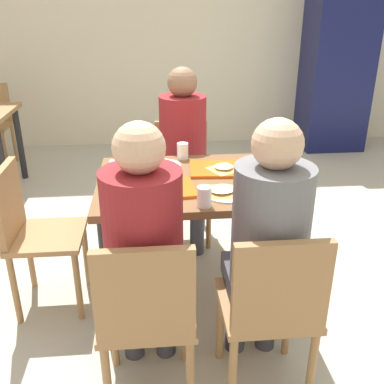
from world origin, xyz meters
name	(u,v)px	position (x,y,z in m)	size (l,w,h in m)	color
ground_plane	(192,295)	(0.00, 0.00, -0.01)	(10.00, 10.00, 0.02)	#B2AD9E
back_wall	(166,25)	(0.00, 3.20, 1.40)	(10.00, 0.10, 2.80)	beige
main_table	(192,197)	(0.00, 0.00, 0.65)	(1.04, 0.82, 0.76)	brown
chair_near_left	(146,313)	(-0.26, -0.79, 0.51)	(0.40, 0.40, 0.86)	#9E7247
chair_near_right	(272,305)	(0.26, -0.79, 0.51)	(0.40, 0.40, 0.86)	#9E7247
chair_far_side	(182,171)	(0.00, 0.79, 0.51)	(0.40, 0.40, 0.86)	#9E7247
chair_left_end	(31,227)	(-0.90, 0.00, 0.51)	(0.40, 0.40, 0.86)	#9E7247
person_in_red	(144,242)	(-0.26, -0.65, 0.75)	(0.32, 0.42, 1.27)	#383842
person_in_brown_jacket	(267,237)	(0.26, -0.65, 0.75)	(0.32, 0.42, 1.27)	#383842
person_far_side	(183,145)	(0.00, 0.65, 0.75)	(0.32, 0.42, 1.27)	#383842
tray_red_near	(160,189)	(-0.18, -0.14, 0.77)	(0.36, 0.26, 0.02)	#D85914
tray_red_far	(221,169)	(0.18, 0.12, 0.77)	(0.36, 0.26, 0.02)	#D85914
paper_plate_center	(162,165)	(-0.16, 0.22, 0.77)	(0.22, 0.22, 0.01)	white
paper_plate_near_edge	(227,194)	(0.16, -0.22, 0.77)	(0.22, 0.22, 0.01)	white
pizza_slice_a	(161,185)	(-0.17, -0.12, 0.79)	(0.23, 0.23, 0.02)	#C68C47
pizza_slice_b	(224,167)	(0.19, 0.10, 0.79)	(0.19, 0.20, 0.02)	#DBAD60
pizza_slice_c	(163,164)	(-0.15, 0.21, 0.78)	(0.24, 0.23, 0.02)	tan
pizza_slice_d	(222,190)	(0.14, -0.20, 0.78)	(0.27, 0.27, 0.02)	#C68C47
plastic_cup_a	(183,151)	(-0.03, 0.35, 0.81)	(0.07, 0.07, 0.10)	white
plastic_cup_b	(204,197)	(0.03, -0.35, 0.81)	(0.07, 0.07, 0.10)	white
plastic_cup_c	(116,169)	(-0.41, 0.06, 0.81)	(0.07, 0.07, 0.10)	white
soda_can	(270,165)	(0.44, 0.02, 0.82)	(0.07, 0.07, 0.12)	#B7BCC6
condiment_bottle	(131,154)	(-0.34, 0.22, 0.84)	(0.06, 0.06, 0.16)	orange
foil_bundle	(110,175)	(-0.44, -0.02, 0.81)	(0.10, 0.10, 0.10)	silver
drink_fridge	(336,67)	(1.95, 2.85, 0.95)	(0.70, 0.60, 1.90)	#14194C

